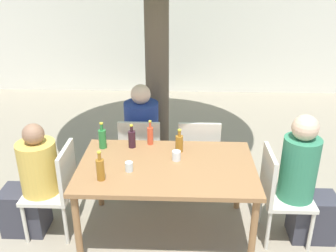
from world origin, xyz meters
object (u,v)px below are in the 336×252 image
object	(u,v)px
patio_chair_2	(141,151)
drinking_glass_0	(100,165)
amber_bottle_0	(100,169)
green_bottle_3	(102,138)
amber_bottle_4	(179,143)
patio_chair_0	(57,186)
person_seated_1	(305,186)
drinking_glass_2	(176,156)
patio_chair_3	(198,152)
patio_chair_1	(279,191)
dining_table_front	(167,172)
person_seated_2	(143,138)
drinking_glass_1	(129,167)
person_seated_0	(32,186)
wine_bottle_2	(132,139)
soda_bottle_1	(150,135)

from	to	relation	value
patio_chair_2	drinking_glass_0	bearing A→B (deg)	72.69
amber_bottle_0	drinking_glass_0	world-z (taller)	amber_bottle_0
green_bottle_3	amber_bottle_4	world-z (taller)	green_bottle_3
patio_chair_0	person_seated_1	distance (m)	2.28
drinking_glass_0	drinking_glass_2	distance (m)	0.69
patio_chair_0	patio_chair_3	size ratio (longest dim) A/B	1.00
patio_chair_1	amber_bottle_0	world-z (taller)	amber_bottle_0
dining_table_front	person_seated_2	bearing A→B (deg)	108.35
amber_bottle_4	drinking_glass_2	size ratio (longest dim) A/B	2.53
patio_chair_1	person_seated_2	size ratio (longest dim) A/B	0.73
amber_bottle_4	drinking_glass_0	distance (m)	0.79
patio_chair_1	person_seated_1	bearing A→B (deg)	-90.00
person_seated_2	patio_chair_1	bearing A→B (deg)	144.54
drinking_glass_1	amber_bottle_0	bearing A→B (deg)	-145.40
patio_chair_0	person_seated_2	size ratio (longest dim) A/B	0.73
patio_chair_1	amber_bottle_0	xyz separation A→B (m)	(-1.56, -0.26, 0.35)
person_seated_0	wine_bottle_2	bearing A→B (deg)	110.63
patio_chair_2	amber_bottle_4	xyz separation A→B (m)	(0.42, -0.46, 0.33)
soda_bottle_1	drinking_glass_2	distance (m)	0.42
patio_chair_2	amber_bottle_0	size ratio (longest dim) A/B	3.42
amber_bottle_0	patio_chair_0	bearing A→B (deg)	151.55
person_seated_1	drinking_glass_1	size ratio (longest dim) A/B	14.73
drinking_glass_0	drinking_glass_1	world-z (taller)	drinking_glass_0
drinking_glass_1	patio_chair_1	bearing A→B (deg)	4.87
patio_chair_1	dining_table_front	bearing A→B (deg)	90.00
patio_chair_2	drinking_glass_2	distance (m)	0.80
soda_bottle_1	drinking_glass_2	bearing A→B (deg)	-50.28
person_seated_1	drinking_glass_2	bearing A→B (deg)	85.27
person_seated_0	drinking_glass_2	xyz separation A→B (m)	(1.35, 0.10, 0.29)
person_seated_1	amber_bottle_0	world-z (taller)	person_seated_1
patio_chair_0	patio_chair_1	bearing A→B (deg)	90.00
patio_chair_1	drinking_glass_0	bearing A→B (deg)	93.98
person_seated_0	person_seated_1	world-z (taller)	person_seated_1
drinking_glass_0	dining_table_front	bearing A→B (deg)	10.90
patio_chair_1	drinking_glass_2	world-z (taller)	patio_chair_1
patio_chair_2	soda_bottle_1	bearing A→B (deg)	113.66
patio_chair_0	drinking_glass_1	bearing A→B (deg)	80.73
patio_chair_1	person_seated_0	distance (m)	2.29
person_seated_1	amber_bottle_4	bearing A→B (deg)	76.74
patio_chair_1	person_seated_1	size ratio (longest dim) A/B	0.72
patio_chair_3	drinking_glass_1	world-z (taller)	patio_chair_3
person_seated_0	drinking_glass_0	xyz separation A→B (m)	(0.68, -0.11, 0.30)
drinking_glass_2	dining_table_front	bearing A→B (deg)	-131.19
soda_bottle_1	person_seated_2	bearing A→B (deg)	104.17
green_bottle_3	amber_bottle_4	xyz separation A→B (m)	(0.75, -0.05, -0.01)
dining_table_front	green_bottle_3	distance (m)	0.73
patio_chair_3	person_seated_1	xyz separation A→B (m)	(0.94, -0.73, 0.06)
patio_chair_0	patio_chair_2	size ratio (longest dim) A/B	1.00
person_seated_1	person_seated_2	xyz separation A→B (m)	(-1.57, 0.95, -0.01)
dining_table_front	green_bottle_3	xyz separation A→B (m)	(-0.64, 0.32, 0.18)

